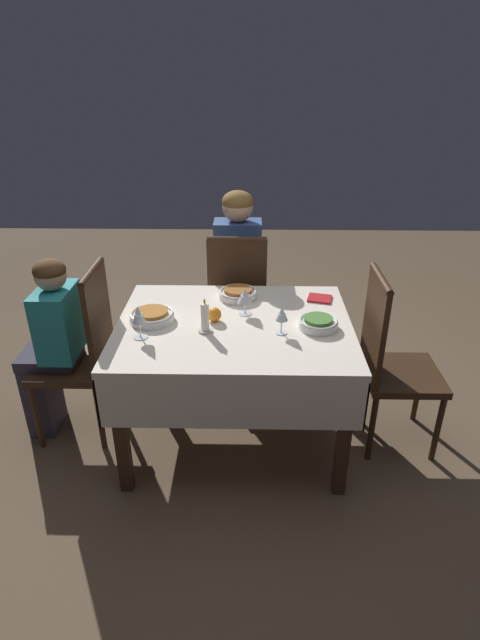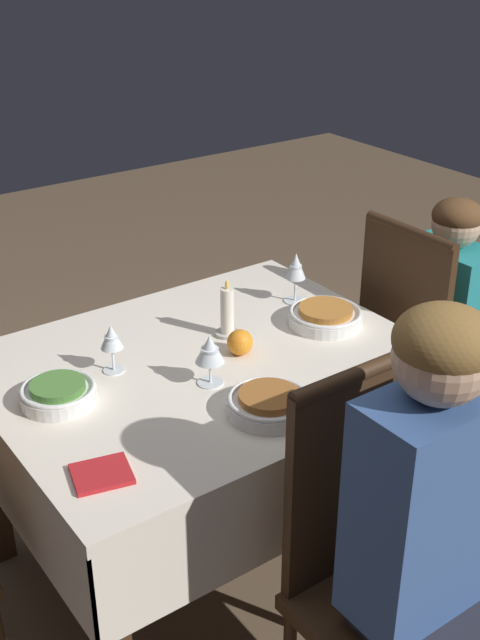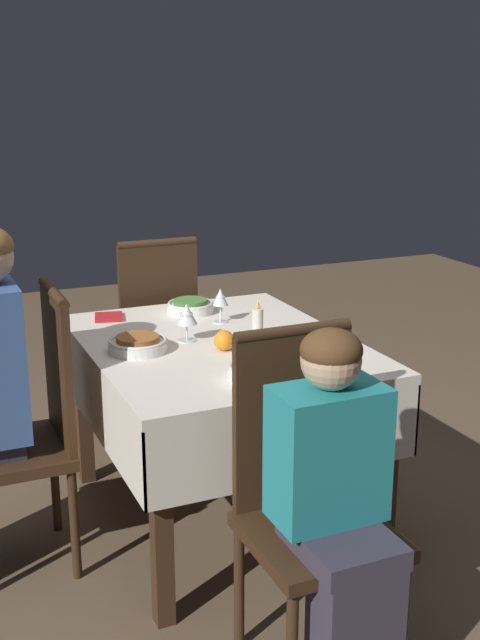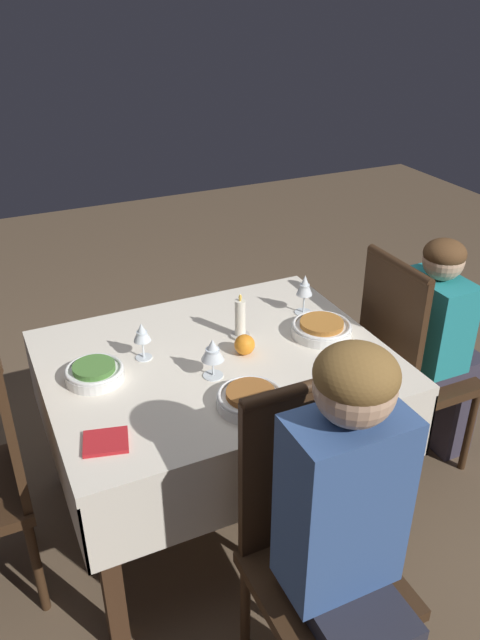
% 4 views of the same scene
% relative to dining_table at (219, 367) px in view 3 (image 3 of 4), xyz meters
% --- Properties ---
extents(ground_plane, '(8.00, 8.00, 0.00)m').
position_rel_dining_table_xyz_m(ground_plane, '(0.00, 0.00, -0.63)').
color(ground_plane, brown).
extents(dining_table, '(1.19, 0.95, 0.73)m').
position_rel_dining_table_xyz_m(dining_table, '(0.00, 0.00, 0.00)').
color(dining_table, silver).
rests_on(dining_table, ground_plane).
extents(chair_north, '(0.39, 0.40, 0.99)m').
position_rel_dining_table_xyz_m(chair_north, '(-0.00, 0.70, -0.10)').
color(chair_north, '#382314').
rests_on(chair_north, ground_plane).
extents(chair_west, '(0.40, 0.39, 0.99)m').
position_rel_dining_table_xyz_m(chair_west, '(-0.82, 0.06, -0.10)').
color(chair_west, '#382314').
rests_on(chair_west, ground_plane).
extents(chair_east, '(0.40, 0.39, 0.99)m').
position_rel_dining_table_xyz_m(chair_east, '(0.82, -0.00, -0.10)').
color(chair_east, '#382314').
rests_on(chair_east, ground_plane).
extents(person_child_teal, '(0.33, 0.30, 1.04)m').
position_rel_dining_table_xyz_m(person_child_teal, '(-0.98, 0.06, -0.06)').
color(person_child_teal, '#383342').
rests_on(person_child_teal, ground_plane).
extents(bowl_north, '(0.21, 0.21, 0.06)m').
position_rel_dining_table_xyz_m(bowl_north, '(0.01, 0.30, 0.13)').
color(bowl_north, white).
rests_on(bowl_north, dining_table).
extents(wine_glass_north, '(0.08, 0.08, 0.14)m').
position_rel_dining_table_xyz_m(wine_glass_north, '(0.05, 0.10, 0.20)').
color(wine_glass_north, white).
rests_on(wine_glass_north, dining_table).
extents(bowl_west, '(0.23, 0.23, 0.06)m').
position_rel_dining_table_xyz_m(bowl_west, '(-0.42, 0.02, 0.13)').
color(bowl_west, white).
rests_on(bowl_west, dining_table).
extents(wine_glass_west, '(0.07, 0.07, 0.17)m').
position_rel_dining_table_xyz_m(wine_glass_west, '(-0.45, -0.16, 0.22)').
color(wine_glass_west, white).
rests_on(wine_glass_west, dining_table).
extents(bowl_east, '(0.20, 0.20, 0.06)m').
position_rel_dining_table_xyz_m(bowl_east, '(0.42, -0.04, 0.13)').
color(bowl_east, white).
rests_on(bowl_east, dining_table).
extents(wine_glass_east, '(0.06, 0.06, 0.14)m').
position_rel_dining_table_xyz_m(wine_glass_east, '(0.23, -0.10, 0.20)').
color(wine_glass_east, white).
rests_on(wine_glass_east, dining_table).
extents(candle_centerpiece, '(0.07, 0.07, 0.18)m').
position_rel_dining_table_xyz_m(candle_centerpiece, '(-0.14, -0.09, 0.17)').
color(candle_centerpiece, beige).
rests_on(candle_centerpiece, dining_table).
extents(orange_fruit, '(0.07, 0.07, 0.07)m').
position_rel_dining_table_xyz_m(orange_fruit, '(-0.10, 0.02, 0.14)').
color(orange_fruit, orange).
rests_on(orange_fruit, dining_table).
extents(napkin_red_folded, '(0.15, 0.14, 0.01)m').
position_rel_dining_table_xyz_m(napkin_red_folded, '(0.47, 0.29, 0.11)').
color(napkin_red_folded, red).
rests_on(napkin_red_folded, dining_table).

